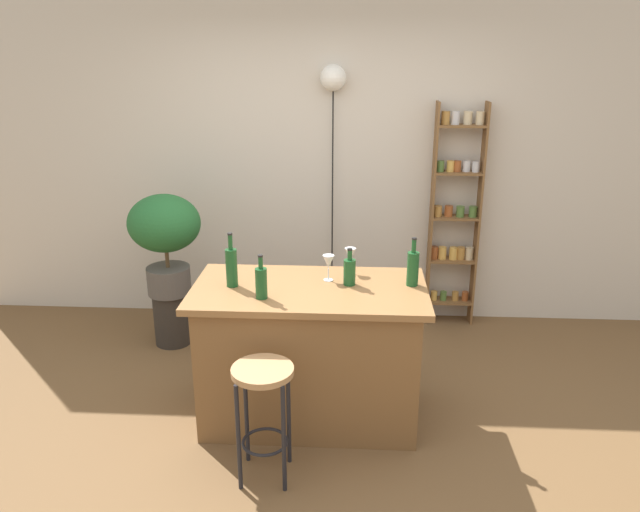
{
  "coord_description": "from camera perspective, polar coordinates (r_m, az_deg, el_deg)",
  "views": [
    {
      "loc": [
        0.26,
        -3.1,
        2.26
      ],
      "look_at": [
        0.05,
        0.55,
        1.0
      ],
      "focal_mm": 34.16,
      "sensor_mm": 36.0,
      "label": 1
    }
  ],
  "objects": [
    {
      "name": "ground",
      "position": [
        3.84,
        -1.27,
        -17.03
      ],
      "size": [
        12.0,
        12.0,
        0.0
      ],
      "primitive_type": "plane",
      "color": "brown"
    },
    {
      "name": "back_wall",
      "position": [
        5.13,
        0.35,
        9.32
      ],
      "size": [
        6.4,
        0.1,
        2.8
      ],
      "primitive_type": "cube",
      "color": "beige",
      "rests_on": "ground"
    },
    {
      "name": "wine_glass_left",
      "position": [
        3.74,
        0.8,
        -0.61
      ],
      "size": [
        0.07,
        0.07,
        0.16
      ],
      "color": "silver",
      "rests_on": "kitchen_counter"
    },
    {
      "name": "bottle_sauce_amber",
      "position": [
        3.69,
        -8.29,
        -0.96
      ],
      "size": [
        0.07,
        0.07,
        0.34
      ],
      "color": "#194C23",
      "rests_on": "kitchen_counter"
    },
    {
      "name": "plant_stool",
      "position": [
        5.02,
        -13.68,
        -5.64
      ],
      "size": [
        0.29,
        0.29,
        0.43
      ],
      "primitive_type": "cylinder",
      "color": "#2D2823",
      "rests_on": "ground"
    },
    {
      "name": "wine_glass_center",
      "position": [
        3.88,
        2.85,
        0.08
      ],
      "size": [
        0.07,
        0.07,
        0.16
      ],
      "color": "silver",
      "rests_on": "kitchen_counter"
    },
    {
      "name": "bottle_vinegar",
      "position": [
        3.71,
        8.69,
        -1.07
      ],
      "size": [
        0.07,
        0.07,
        0.3
      ],
      "color": "#194C23",
      "rests_on": "kitchen_counter"
    },
    {
      "name": "kitchen_counter",
      "position": [
        3.86,
        -0.97,
        -9.02
      ],
      "size": [
        1.42,
        0.76,
        0.89
      ],
      "color": "brown",
      "rests_on": "ground"
    },
    {
      "name": "potted_plant",
      "position": [
        4.78,
        -14.33,
        2.11
      ],
      "size": [
        0.55,
        0.5,
        0.79
      ],
      "color": "#514C47",
      "rests_on": "plant_stool"
    },
    {
      "name": "bottle_wine_red",
      "position": [
        3.5,
        -5.53,
        -2.44
      ],
      "size": [
        0.07,
        0.07,
        0.26
      ],
      "color": "#194C23",
      "rests_on": "kitchen_counter"
    },
    {
      "name": "bottle_soda_blue",
      "position": [
        3.69,
        2.78,
        -1.43
      ],
      "size": [
        0.07,
        0.07,
        0.23
      ],
      "color": "#194C23",
      "rests_on": "kitchen_counter"
    },
    {
      "name": "spice_shelf",
      "position": [
        5.13,
        12.53,
        3.9
      ],
      "size": [
        0.4,
        0.16,
        1.86
      ],
      "color": "brown",
      "rests_on": "ground"
    },
    {
      "name": "pendant_globe_light",
      "position": [
        4.95,
        1.24,
        16.0
      ],
      "size": [
        0.21,
        0.21,
        2.14
      ],
      "color": "black",
      "rests_on": "ground"
    },
    {
      "name": "bar_stool",
      "position": [
        3.34,
        -5.33,
        -13.0
      ],
      "size": [
        0.33,
        0.33,
        0.67
      ],
      "color": "black",
      "rests_on": "ground"
    }
  ]
}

